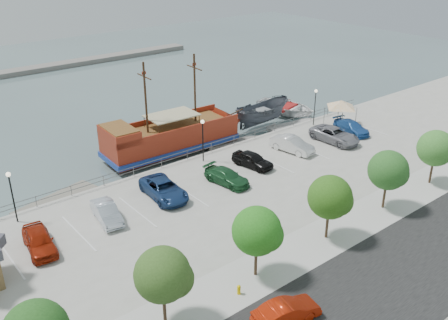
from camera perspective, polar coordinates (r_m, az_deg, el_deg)
ground at (r=44.99m, az=2.60°, el=-3.97°), size 160.00×160.00×0.00m
street at (r=35.99m, az=20.02°, el=-11.87°), size 100.00×8.00×0.04m
sidewalk at (r=38.63m, az=12.53°, el=-8.11°), size 100.00×4.00×0.05m
seawall_railing at (r=49.81m, az=-3.29°, el=0.93°), size 50.00×0.06×1.00m
far_shore at (r=94.34m, az=-15.42°, el=10.86°), size 40.00×3.00×0.80m
pirate_ship at (r=53.50m, az=-4.94°, el=2.90°), size 16.98×5.33×10.64m
patrol_boat at (r=60.10m, az=4.35°, el=5.11°), size 7.86×3.25×3.00m
speedboat at (r=64.80m, az=7.08°, el=5.83°), size 7.42×9.06×1.64m
dock_west at (r=45.85m, az=-18.64°, el=-4.48°), size 7.86×4.00×0.43m
dock_mid at (r=55.35m, az=1.84°, el=1.99°), size 7.71×5.09×0.43m
dock_east at (r=60.87m, az=7.96°, el=3.89°), size 6.95×2.97×0.38m
canopy_tent at (r=58.83m, az=13.30°, el=6.65°), size 4.14×4.14×3.44m
street_sedan at (r=30.13m, az=7.16°, el=-16.85°), size 4.29×2.21×1.35m
fire_hydrant at (r=31.90m, az=1.71°, el=-14.57°), size 0.24×0.24×0.69m
lamp_post_left at (r=40.90m, az=-23.17°, el=-2.99°), size 0.36×0.36×4.28m
lamp_post_mid at (r=47.91m, az=-2.44°, el=3.09°), size 0.36×0.36×4.28m
lamp_post_right at (r=58.25m, az=10.39°, el=6.67°), size 0.36×0.36×4.28m
tree_b at (r=28.37m, az=-6.71°, el=-12.99°), size 3.30×3.20×5.00m
tree_c at (r=31.85m, az=4.05°, el=-8.20°), size 3.30×3.20×5.00m
tree_d at (r=36.35m, az=12.23°, el=-4.28°), size 3.30×3.20×5.00m
tree_e at (r=41.55m, az=18.43°, el=-1.21°), size 3.30×3.20×5.00m
tree_f at (r=47.22m, az=23.19°, el=1.15°), size 3.30×3.20×5.00m
parked_car_a at (r=37.81m, az=-20.38°, el=-8.63°), size 2.38×4.70×1.53m
parked_car_b at (r=39.96m, az=-13.26°, el=-5.85°), size 2.09×4.40×1.39m
parked_car_c at (r=42.43m, az=-6.89°, el=-3.32°), size 2.95×5.64×1.51m
parked_car_d at (r=44.41m, az=0.32°, el=-1.93°), size 2.54×4.81×1.33m
parked_car_e at (r=47.63m, az=3.29°, el=0.04°), size 2.44×4.49×1.45m
parked_car_f at (r=51.31m, az=7.79°, el=1.77°), size 2.39×4.90×1.55m
parked_car_g at (r=54.55m, az=12.53°, el=2.81°), size 2.75×5.66×1.55m
parked_car_h at (r=57.47m, az=14.36°, el=3.65°), size 2.61×4.92×1.36m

